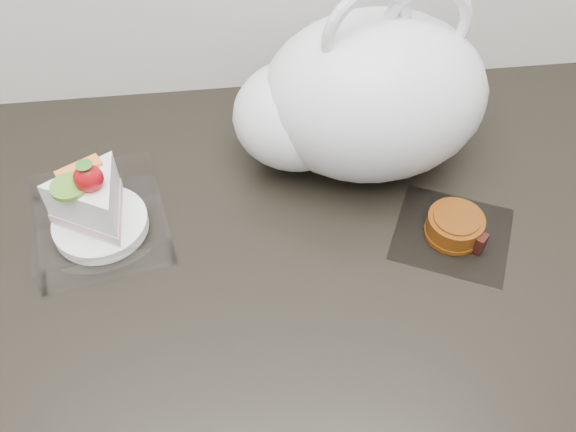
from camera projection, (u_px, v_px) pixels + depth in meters
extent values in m
cube|color=black|center=(250.00, 393.00, 1.20)|extent=(2.00, 0.60, 0.86)
cube|color=black|center=(235.00, 247.00, 0.85)|extent=(2.04, 0.64, 0.04)
cube|color=white|center=(103.00, 229.00, 0.84)|extent=(0.20, 0.20, 0.00)
cylinder|color=white|center=(101.00, 224.00, 0.84)|extent=(0.12, 0.12, 0.02)
ellipsoid|color=red|center=(88.00, 178.00, 0.76)|extent=(0.04, 0.03, 0.04)
cone|color=#2D7223|center=(85.00, 167.00, 0.74)|extent=(0.02, 0.02, 0.01)
cylinder|color=#61A12E|center=(69.00, 187.00, 0.76)|extent=(0.04, 0.04, 0.01)
cube|color=orange|center=(79.00, 169.00, 0.78)|extent=(0.06, 0.04, 0.01)
cube|color=white|center=(452.00, 234.00, 0.84)|extent=(0.19, 0.19, 0.00)
cylinder|color=#72360D|center=(455.00, 226.00, 0.83)|extent=(0.09, 0.09, 0.03)
cylinder|color=#72360D|center=(453.00, 232.00, 0.84)|extent=(0.09, 0.09, 0.01)
cylinder|color=#72360D|center=(457.00, 217.00, 0.82)|extent=(0.07, 0.07, 0.00)
cube|color=black|center=(477.00, 241.00, 0.81)|extent=(0.03, 0.03, 0.03)
ellipsoid|color=silver|center=(373.00, 97.00, 0.85)|extent=(0.34, 0.28, 0.23)
ellipsoid|color=silver|center=(298.00, 115.00, 0.86)|extent=(0.20, 0.19, 0.15)
torus|color=silver|center=(367.00, 32.00, 0.76)|extent=(0.12, 0.06, 0.12)
torus|color=silver|center=(427.00, 24.00, 0.78)|extent=(0.11, 0.02, 0.11)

